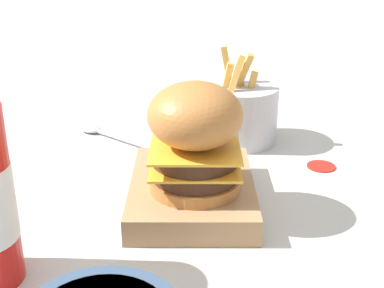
{
  "coord_description": "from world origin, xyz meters",
  "views": [
    {
      "loc": [
        0.59,
        0.04,
        0.34
      ],
      "look_at": [
        -0.02,
        0.04,
        0.08
      ],
      "focal_mm": 50.0,
      "sensor_mm": 36.0,
      "label": 1
    }
  ],
  "objects": [
    {
      "name": "ground_plane",
      "position": [
        0.0,
        0.0,
        0.0
      ],
      "size": [
        6.0,
        6.0,
        0.0
      ],
      "primitive_type": "plane",
      "color": "#B7B2A8"
    },
    {
      "name": "serving_board",
      "position": [
        -0.02,
        0.04,
        0.02
      ],
      "size": [
        0.21,
        0.16,
        0.03
      ],
      "color": "#A37A51",
      "rests_on": "ground_plane"
    },
    {
      "name": "burger",
      "position": [
        0.0,
        0.05,
        0.1
      ],
      "size": [
        0.11,
        0.11,
        0.14
      ],
      "color": "#AD6B33",
      "rests_on": "serving_board"
    },
    {
      "name": "fries_basket",
      "position": [
        -0.24,
        0.12,
        0.05
      ],
      "size": [
        0.12,
        0.12,
        0.15
      ],
      "color": "#B7B7BC",
      "rests_on": "ground_plane"
    },
    {
      "name": "spoon",
      "position": [
        -0.26,
        -0.11,
        0.01
      ],
      "size": [
        0.12,
        0.14,
        0.01
      ],
      "rotation": [
        0.0,
        0.0,
        4.05
      ],
      "color": "#B2B2B7",
      "rests_on": "ground_plane"
    },
    {
      "name": "ketchup_puddle",
      "position": [
        -0.13,
        0.24,
        0.0
      ],
      "size": [
        0.04,
        0.04,
        0.0
      ],
      "color": "#B21E14",
      "rests_on": "ground_plane"
    }
  ]
}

